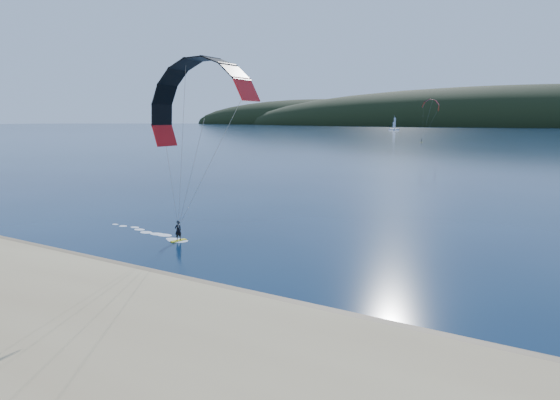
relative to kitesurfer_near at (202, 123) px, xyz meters
The scene contains 6 objects.
ground 13.55m from the kitesurfer_near, 81.82° to the right, with size 1800.00×1800.00×0.00m, color #061A31.
wet_sand 11.06m from the kitesurfer_near, 73.84° to the right, with size 220.00×2.50×0.10m.
headland 736.43m from the kitesurfer_near, 89.85° to the left, with size 1200.00×310.00×140.00m.
kitesurfer_near is the anchor object (origin of this frame).
kitesurfer_far 187.63m from the kitesurfer_near, 98.89° to the left, with size 8.28×4.44×17.40m.
sailboat 414.51m from the kitesurfer_near, 105.63° to the left, with size 9.42×5.88×13.13m.
Camera 1 is at (20.54, -17.27, 10.41)m, focal length 30.74 mm.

